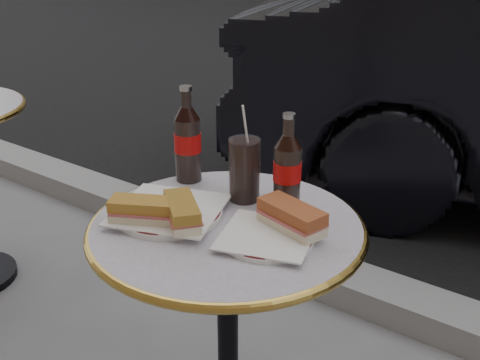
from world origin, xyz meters
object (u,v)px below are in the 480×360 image
Objects in this scene: plate_left at (169,213)px; cola_bottle_left at (187,134)px; plate_right at (267,238)px; cola_bottle_right at (288,163)px; bistro_table at (228,355)px; cola_glass at (244,170)px.

plate_left is 0.24m from cola_bottle_left.
plate_right is 0.85× the size of cola_bottle_right.
cola_bottle_left reaches higher than plate_left.
plate_left is at bearing -61.81° from cola_bottle_left.
plate_left is 1.05× the size of cola_bottle_right.
bistro_table is at bearing 174.68° from plate_right.
plate_left is 0.29m from cola_bottle_right.
plate_left is (-0.13, -0.05, 0.37)m from bistro_table.
plate_left reaches higher than plate_right.
plate_right is 0.80× the size of cola_bottle_left.
cola_glass reaches higher than plate_right.
plate_left is 0.21m from cola_glass.
cola_bottle_right is (0.30, 0.00, -0.01)m from cola_bottle_left.
cola_bottle_right is 0.12m from cola_glass.
cola_bottle_left is 0.30m from cola_bottle_right.
bistro_table is 3.69× the size of plate_right.
plate_right is at bearing -72.53° from cola_bottle_right.
plate_left is 1.58× the size of cola_glass.
plate_left is at bearing -160.04° from bistro_table.
plate_right is 0.19m from cola_bottle_right.
bistro_table is 0.46m from cola_glass.
cola_bottle_right is (-0.05, 0.15, 0.11)m from plate_right.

